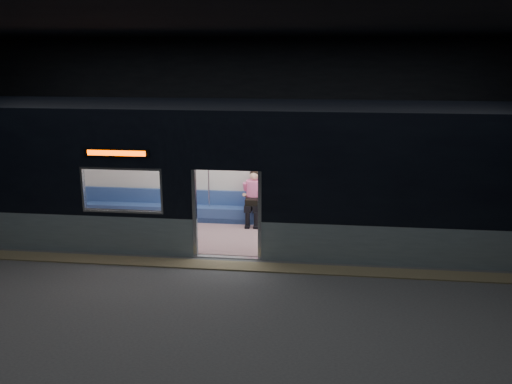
# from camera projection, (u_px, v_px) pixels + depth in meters

# --- Properties ---
(station_floor) EXTENTS (24.00, 14.00, 0.01)m
(station_floor) POSITION_uv_depth(u_px,v_px,m) (219.00, 276.00, 11.36)
(station_floor) COLOR #47494C
(station_floor) RESTS_ON ground
(station_envelope) EXTENTS (24.00, 14.00, 5.00)m
(station_envelope) POSITION_uv_depth(u_px,v_px,m) (216.00, 100.00, 10.43)
(station_envelope) COLOR black
(station_envelope) RESTS_ON station_floor
(tactile_strip) EXTENTS (22.80, 0.50, 0.03)m
(tactile_strip) POSITION_uv_depth(u_px,v_px,m) (224.00, 265.00, 11.88)
(tactile_strip) COLOR #8C7F59
(tactile_strip) RESTS_ON station_floor
(metro_car) EXTENTS (18.00, 3.04, 3.35)m
(metro_car) POSITION_uv_depth(u_px,v_px,m) (237.00, 165.00, 13.33)
(metro_car) COLOR #8C9FA7
(metro_car) RESTS_ON station_floor
(passenger) EXTENTS (0.48, 0.78, 1.46)m
(passenger) POSITION_uv_depth(u_px,v_px,m) (254.00, 195.00, 14.52)
(passenger) COLOR black
(passenger) RESTS_ON metro_car
(handbag) EXTENTS (0.41, 0.38, 0.17)m
(handbag) POSITION_uv_depth(u_px,v_px,m) (252.00, 202.00, 14.31)
(handbag) COLOR black
(handbag) RESTS_ON passenger
(transit_map) EXTENTS (1.02, 0.03, 0.66)m
(transit_map) POSITION_uv_depth(u_px,v_px,m) (350.00, 171.00, 14.35)
(transit_map) COLOR white
(transit_map) RESTS_ON metro_car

